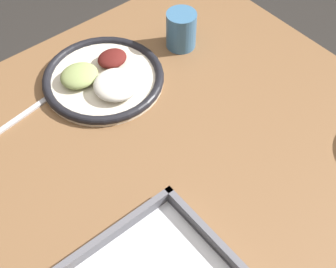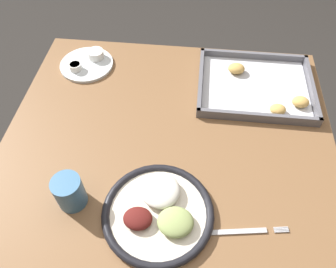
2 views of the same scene
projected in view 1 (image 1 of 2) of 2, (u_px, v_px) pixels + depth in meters
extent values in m
cube|color=brown|center=(168.00, 148.00, 0.96)|extent=(0.95, 0.87, 0.03)
cylinder|color=brown|center=(192.00, 81.00, 1.60)|extent=(0.06, 0.06, 0.71)
cylinder|color=beige|center=(104.00, 80.00, 1.05)|extent=(0.27, 0.27, 0.01)
torus|color=black|center=(103.00, 78.00, 1.05)|extent=(0.27, 0.27, 0.02)
ellipsoid|color=silver|center=(116.00, 85.00, 1.01)|extent=(0.10, 0.10, 0.03)
ellipsoid|color=#511614|center=(112.00, 58.00, 1.06)|extent=(0.07, 0.06, 0.03)
ellipsoid|color=#8C9E5B|center=(79.00, 76.00, 1.03)|extent=(0.09, 0.08, 0.03)
cube|color=#B2B2B7|center=(29.00, 111.00, 1.00)|extent=(0.17, 0.04, 0.00)
cube|color=#595960|center=(87.00, 251.00, 0.78)|extent=(0.37, 0.01, 0.03)
cube|color=#595960|center=(223.00, 250.00, 0.78)|extent=(0.01, 0.30, 0.03)
cylinder|color=#38668E|center=(181.00, 30.00, 1.10)|extent=(0.07, 0.07, 0.09)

